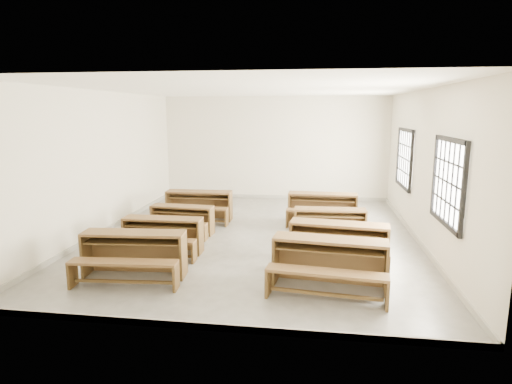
# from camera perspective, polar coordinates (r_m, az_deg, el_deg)

# --- Properties ---
(room) EXTENTS (8.50, 8.50, 3.20)m
(room) POSITION_cam_1_polar(r_m,az_deg,el_deg) (9.22, 0.56, 6.98)
(room) COLOR gray
(room) RESTS_ON ground
(desk_set_0) EXTENTS (1.77, 1.01, 0.77)m
(desk_set_0) POSITION_cam_1_polar(r_m,az_deg,el_deg) (7.48, -16.04, -7.61)
(desk_set_0) COLOR brown
(desk_set_0) RESTS_ON ground
(desk_set_1) EXTENTS (1.56, 0.82, 0.70)m
(desk_set_1) POSITION_cam_1_polar(r_m,az_deg,el_deg) (8.60, -12.40, -5.33)
(desk_set_1) COLOR brown
(desk_set_1) RESTS_ON ground
(desk_set_2) EXTENTS (1.48, 0.84, 0.64)m
(desk_set_2) POSITION_cam_1_polar(r_m,az_deg,el_deg) (9.83, -9.89, -3.40)
(desk_set_2) COLOR brown
(desk_set_2) RESTS_ON ground
(desk_set_3) EXTENTS (1.68, 0.89, 0.75)m
(desk_set_3) POSITION_cam_1_polar(r_m,az_deg,el_deg) (10.97, -7.66, -1.52)
(desk_set_3) COLOR brown
(desk_set_3) RESTS_ON ground
(desk_set_4) EXTENTS (1.87, 1.12, 0.80)m
(desk_set_4) POSITION_cam_1_polar(r_m,az_deg,el_deg) (6.84, 9.74, -8.93)
(desk_set_4) COLOR brown
(desk_set_4) RESTS_ON ground
(desk_set_5) EXTENTS (1.84, 1.10, 0.78)m
(desk_set_5) POSITION_cam_1_polar(r_m,az_deg,el_deg) (7.83, 10.94, -6.48)
(desk_set_5) COLOR brown
(desk_set_5) RESTS_ON ground
(desk_set_6) EXTENTS (1.56, 0.85, 0.69)m
(desk_set_6) POSITION_cam_1_polar(r_m,az_deg,el_deg) (9.35, 9.84, -3.97)
(desk_set_6) COLOR brown
(desk_set_6) RESTS_ON ground
(desk_set_7) EXTENTS (1.71, 0.94, 0.76)m
(desk_set_7) POSITION_cam_1_polar(r_m,az_deg,el_deg) (10.68, 8.84, -1.87)
(desk_set_7) COLOR brown
(desk_set_7) RESTS_ON ground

